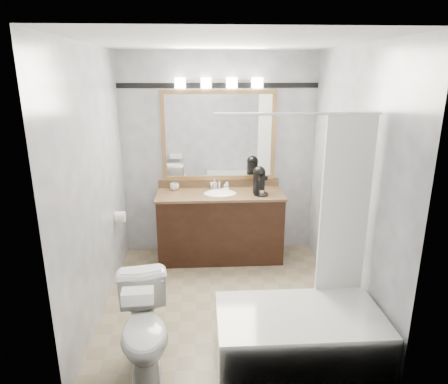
{
  "coord_description": "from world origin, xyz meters",
  "views": [
    {
      "loc": [
        -0.22,
        -3.59,
        2.26
      ],
      "look_at": [
        0.01,
        0.35,
        1.07
      ],
      "focal_mm": 32.0,
      "sensor_mm": 36.0,
      "label": 1
    }
  ],
  "objects": [
    {
      "name": "mirror",
      "position": [
        0.0,
        1.28,
        1.5
      ],
      "size": [
        1.4,
        0.04,
        1.1
      ],
      "color": "#B0824F",
      "rests_on": "room"
    },
    {
      "name": "vanity_light_bar",
      "position": [
        0.0,
        1.23,
        2.13
      ],
      "size": [
        1.02,
        0.14,
        0.12
      ],
      "color": "silver",
      "rests_on": "room"
    },
    {
      "name": "room",
      "position": [
        0.0,
        0.0,
        1.25
      ],
      "size": [
        2.42,
        2.62,
        2.52
      ],
      "color": "gray",
      "rests_on": "ground"
    },
    {
      "name": "vanity",
      "position": [
        0.0,
        1.02,
        0.44
      ],
      "size": [
        1.53,
        0.58,
        0.97
      ],
      "color": "black",
      "rests_on": "ground"
    },
    {
      "name": "coffee_maker",
      "position": [
        0.47,
        0.96,
        1.02
      ],
      "size": [
        0.18,
        0.22,
        0.34
      ],
      "rotation": [
        0.0,
        0.0,
        0.33
      ],
      "color": "black",
      "rests_on": "vanity"
    },
    {
      "name": "cup_right",
      "position": [
        -0.56,
        1.22,
        0.89
      ],
      "size": [
        0.1,
        0.1,
        0.08
      ],
      "primitive_type": "imported",
      "rotation": [
        0.0,
        0.0,
        -0.29
      ],
      "color": "white",
      "rests_on": "vanity"
    },
    {
      "name": "soap_bar",
      "position": [
        0.07,
        1.13,
        0.86
      ],
      "size": [
        0.09,
        0.08,
        0.02
      ],
      "primitive_type": "cube",
      "rotation": [
        0.0,
        0.0,
        0.42
      ],
      "color": "beige",
      "rests_on": "vanity"
    },
    {
      "name": "soap_bottle_a",
      "position": [
        -0.06,
        1.23,
        0.91
      ],
      "size": [
        0.07,
        0.07,
        0.11
      ],
      "primitive_type": "imported",
      "rotation": [
        0.0,
        0.0,
        0.32
      ],
      "color": "white",
      "rests_on": "vanity"
    },
    {
      "name": "accent_stripe",
      "position": [
        0.0,
        1.29,
        2.1
      ],
      "size": [
        2.4,
        0.01,
        0.06
      ],
      "primitive_type": "cube",
      "color": "black",
      "rests_on": "room"
    },
    {
      "name": "toilet",
      "position": [
        -0.68,
        -0.92,
        0.36
      ],
      "size": [
        0.52,
        0.77,
        0.72
      ],
      "primitive_type": "imported",
      "rotation": [
        0.0,
        0.0,
        0.17
      ],
      "color": "white",
      "rests_on": "ground"
    },
    {
      "name": "soap_bottle_b",
      "position": [
        0.09,
        1.22,
        0.89
      ],
      "size": [
        0.07,
        0.07,
        0.08
      ],
      "primitive_type": "imported",
      "rotation": [
        0.0,
        0.0,
        0.11
      ],
      "color": "white",
      "rests_on": "vanity"
    },
    {
      "name": "tp_roll",
      "position": [
        -1.14,
        0.66,
        0.7
      ],
      "size": [
        0.11,
        0.12,
        0.12
      ],
      "primitive_type": "cylinder",
      "rotation": [
        0.0,
        1.57,
        0.0
      ],
      "color": "white",
      "rests_on": "room"
    },
    {
      "name": "bathtub",
      "position": [
        0.55,
        -0.9,
        0.28
      ],
      "size": [
        1.3,
        0.75,
        1.96
      ],
      "color": "white",
      "rests_on": "ground"
    },
    {
      "name": "tissue_box",
      "position": [
        -0.68,
        -1.12,
        0.77
      ],
      "size": [
        0.23,
        0.13,
        0.09
      ],
      "primitive_type": "cube",
      "rotation": [
        0.0,
        0.0,
        0.07
      ],
      "color": "white",
      "rests_on": "toilet"
    },
    {
      "name": "cup_left",
      "position": [
        -0.56,
        1.18,
        0.89
      ],
      "size": [
        0.14,
        0.14,
        0.08
      ],
      "primitive_type": "imported",
      "rotation": [
        0.0,
        0.0,
        -0.32
      ],
      "color": "white",
      "rests_on": "vanity"
    }
  ]
}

